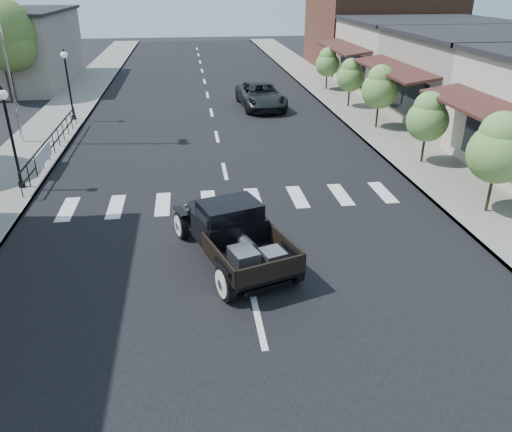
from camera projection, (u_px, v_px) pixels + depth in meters
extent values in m
plane|color=black|center=(244.00, 257.00, 14.10)|extent=(120.00, 120.00, 0.00)
cube|color=black|center=(213.00, 121.00, 27.52)|extent=(14.00, 80.00, 0.02)
cube|color=gray|center=(53.00, 126.00, 26.46)|extent=(3.00, 80.00, 0.15)
cube|color=gray|center=(362.00, 115.00, 28.52)|extent=(3.00, 80.00, 0.15)
cube|color=gray|center=(495.00, 80.00, 26.58)|extent=(10.00, 9.00, 4.50)
cube|color=beige|center=(422.00, 57.00, 34.64)|extent=(10.00, 9.00, 4.50)
cube|color=brown|center=(380.00, 25.00, 43.11)|extent=(11.00, 10.00, 7.00)
imported|color=black|center=(261.00, 96.00, 30.17)|extent=(2.75, 5.42, 1.47)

